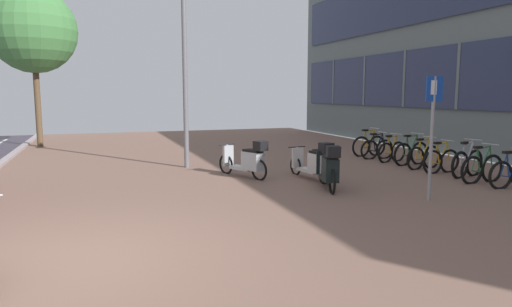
# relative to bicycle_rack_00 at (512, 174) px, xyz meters

# --- Properties ---
(ground) EXTENTS (21.00, 40.00, 0.13)m
(ground) POSITION_rel_bicycle_rack_00_xyz_m (-7.91, -1.54, -0.36)
(ground) COLOR #352A39
(bicycle_rack_00) EXTENTS (1.31, 0.48, 0.94)m
(bicycle_rack_00) POSITION_rel_bicycle_rack_00_xyz_m (0.00, 0.00, 0.00)
(bicycle_rack_00) COLOR black
(bicycle_rack_00) RESTS_ON ground
(bicycle_rack_01) EXTENTS (1.40, 0.48, 0.99)m
(bicycle_rack_01) POSITION_rel_bicycle_rack_00_xyz_m (-0.14, 0.71, 0.01)
(bicycle_rack_01) COLOR black
(bicycle_rack_01) RESTS_ON ground
(bicycle_rack_02) EXTENTS (1.38, 0.49, 1.02)m
(bicycle_rack_02) POSITION_rel_bicycle_rack_00_xyz_m (0.11, 1.43, 0.02)
(bicycle_rack_02) COLOR black
(bicycle_rack_02) RESTS_ON ground
(bicycle_rack_03) EXTENTS (1.26, 0.48, 0.93)m
(bicycle_rack_03) POSITION_rel_bicycle_rack_00_xyz_m (-0.10, 2.14, -0.00)
(bicycle_rack_03) COLOR black
(bicycle_rack_03) RESTS_ON ground
(bicycle_rack_04) EXTENTS (1.35, 0.48, 0.97)m
(bicycle_rack_04) POSITION_rel_bicycle_rack_00_xyz_m (-0.08, 2.85, 0.01)
(bicycle_rack_04) COLOR black
(bicycle_rack_04) RESTS_ON ground
(bicycle_rack_05) EXTENTS (1.41, 0.48, 1.01)m
(bicycle_rack_05) POSITION_rel_bicycle_rack_00_xyz_m (0.05, 3.57, 0.02)
(bicycle_rack_05) COLOR black
(bicycle_rack_05) RESTS_ON ground
(bicycle_rack_06) EXTENTS (1.24, 0.47, 0.93)m
(bicycle_rack_06) POSITION_rel_bicycle_rack_00_xyz_m (-0.12, 4.28, -0.00)
(bicycle_rack_06) COLOR black
(bicycle_rack_06) RESTS_ON ground
(bicycle_rack_07) EXTENTS (1.26, 0.48, 0.93)m
(bicycle_rack_07) POSITION_rel_bicycle_rack_00_xyz_m (-0.18, 5.00, -0.00)
(bicycle_rack_07) COLOR black
(bicycle_rack_07) RESTS_ON ground
(bicycle_rack_08) EXTENTS (1.40, 0.48, 1.01)m
(bicycle_rack_08) POSITION_rel_bicycle_rack_00_xyz_m (-0.02, 5.71, 0.02)
(bicycle_rack_08) COLOR black
(bicycle_rack_08) RESTS_ON ground
(scooter_near) EXTENTS (0.95, 1.73, 1.02)m
(scooter_near) POSITION_rel_bicycle_rack_00_xyz_m (-5.30, 3.27, 0.13)
(scooter_near) COLOR black
(scooter_near) RESTS_ON ground
(scooter_mid) EXTENTS (0.57, 1.86, 1.02)m
(scooter_mid) POSITION_rel_bicycle_rack_00_xyz_m (-3.84, 2.36, 0.12)
(scooter_mid) COLOR black
(scooter_mid) RESTS_ON ground
(scooter_far) EXTENTS (0.78, 1.68, 1.08)m
(scooter_far) POSITION_rel_bicycle_rack_00_xyz_m (-4.05, 1.26, 0.15)
(scooter_far) COLOR black
(scooter_far) RESTS_ON ground
(parking_sign) EXTENTS (0.40, 0.07, 2.50)m
(parking_sign) POSITION_rel_bicycle_rack_00_xyz_m (-2.60, -0.30, 1.22)
(parking_sign) COLOR gray
(parking_sign) RESTS_ON ground
(lamp_post) EXTENTS (0.20, 0.52, 5.41)m
(lamp_post) POSITION_rel_bicycle_rack_00_xyz_m (-6.47, 5.43, 2.69)
(lamp_post) COLOR slate
(lamp_post) RESTS_ON ground
(street_tree) EXTENTS (3.36, 3.36, 6.32)m
(street_tree) POSITION_rel_bicycle_rack_00_xyz_m (-11.10, 12.66, 4.30)
(street_tree) COLOR brown
(street_tree) RESTS_ON ground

